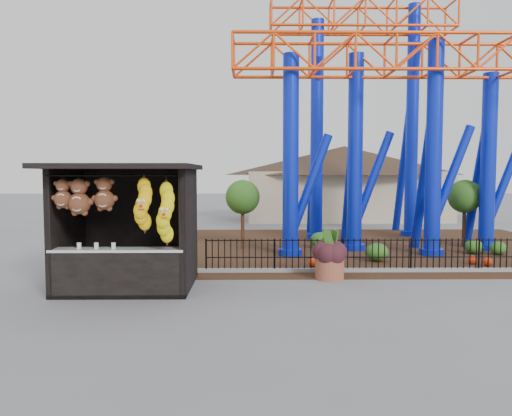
{
  "coord_description": "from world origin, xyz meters",
  "views": [
    {
      "loc": [
        0.09,
        -11.41,
        2.9
      ],
      "look_at": [
        0.24,
        1.5,
        2.0
      ],
      "focal_mm": 35.0,
      "sensor_mm": 36.0,
      "label": 1
    }
  ],
  "objects_px": {
    "roller_coaster": "(379,82)",
    "potted_plant": "(332,260)",
    "prize_booth": "(126,228)",
    "terracotta_planter": "(330,268)"
  },
  "relations": [
    {
      "from": "prize_booth",
      "to": "roller_coaster",
      "type": "relative_size",
      "value": 0.32
    },
    {
      "from": "terracotta_planter",
      "to": "potted_plant",
      "type": "relative_size",
      "value": 0.92
    },
    {
      "from": "roller_coaster",
      "to": "potted_plant",
      "type": "relative_size",
      "value": 12.79
    },
    {
      "from": "prize_booth",
      "to": "potted_plant",
      "type": "bearing_deg",
      "value": 18.37
    },
    {
      "from": "potted_plant",
      "to": "roller_coaster",
      "type": "bearing_deg",
      "value": 82.94
    },
    {
      "from": "prize_booth",
      "to": "terracotta_planter",
      "type": "relative_size",
      "value": 4.43
    },
    {
      "from": "roller_coaster",
      "to": "potted_plant",
      "type": "xyz_separation_m",
      "value": [
        -2.69,
        -5.53,
        -6.01
      ]
    },
    {
      "from": "prize_booth",
      "to": "terracotta_planter",
      "type": "bearing_deg",
      "value": 12.58
    },
    {
      "from": "terracotta_planter",
      "to": "potted_plant",
      "type": "bearing_deg",
      "value": 74.97
    },
    {
      "from": "roller_coaster",
      "to": "terracotta_planter",
      "type": "bearing_deg",
      "value": -114.89
    }
  ]
}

